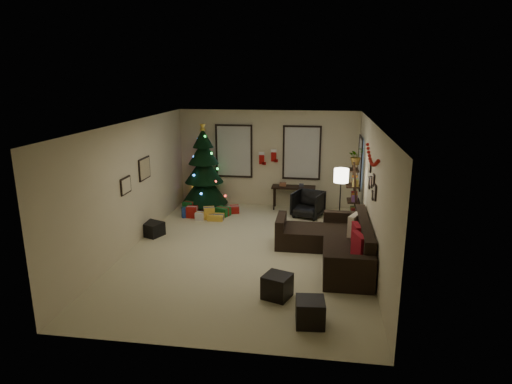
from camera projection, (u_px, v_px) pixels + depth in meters
floor at (247, 251)px, 9.38m from camera, size 7.00×7.00×0.00m
ceiling at (247, 124)px, 8.68m from camera, size 7.00×7.00×0.00m
wall_back at (268, 159)px, 12.37m from camera, size 5.00×0.00×5.00m
wall_front at (202, 257)px, 5.68m from camera, size 5.00×0.00×5.00m
wall_left at (131, 185)px, 9.38m from camera, size 0.00×7.00×7.00m
wall_right at (372, 195)px, 8.67m from camera, size 0.00×7.00×7.00m
window_back_left at (234, 151)px, 12.43m from camera, size 1.05×0.06×1.50m
window_back_right at (302, 153)px, 12.16m from camera, size 1.05×0.06×1.50m
window_right_wall at (361, 162)px, 11.08m from camera, size 0.06×0.90×1.30m
christmas_tree at (204, 172)px, 12.31m from camera, size 1.30×1.30×2.42m
presents at (206, 212)px, 11.67m from camera, size 1.50×1.01×0.30m
sofa at (336, 244)px, 8.99m from camera, size 1.90×2.75×0.87m
pillow_red_a at (359, 246)px, 7.93m from camera, size 0.26×0.47×0.46m
pillow_red_b at (356, 235)px, 8.52m from camera, size 0.17×0.43×0.42m
pillow_cream at (354, 225)px, 9.11m from camera, size 0.30×0.46×0.45m
ottoman_near at (277, 286)px, 7.39m from camera, size 0.54×0.54×0.40m
ottoman_far at (310, 312)px, 6.58m from camera, size 0.46×0.46×0.40m
desk at (294, 189)px, 12.20m from camera, size 1.20×0.43×0.65m
desk_chair at (308, 204)px, 11.58m from camera, size 0.84×0.81×0.69m
bookshelf at (354, 196)px, 10.55m from camera, size 0.30×0.50×1.70m
potted_plant at (356, 154)px, 10.40m from camera, size 0.63×0.62×0.53m
floor_lamp at (341, 180)px, 10.04m from camera, size 0.33×0.33×1.57m
art_map at (144, 169)px, 10.01m from camera, size 0.04×0.60×0.50m
art_abstract at (126, 186)px, 9.07m from camera, size 0.04×0.45×0.35m
gallery at (372, 184)px, 8.55m from camera, size 0.03×1.25×0.54m
garland at (372, 157)px, 8.51m from camera, size 0.08×1.90×0.30m
stocking_left at (262, 158)px, 12.25m from camera, size 0.20×0.05×0.36m
stocking_right at (274, 155)px, 12.21m from camera, size 0.20×0.05×0.36m
storage_bin at (149, 228)px, 10.31m from camera, size 0.74×0.63×0.31m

